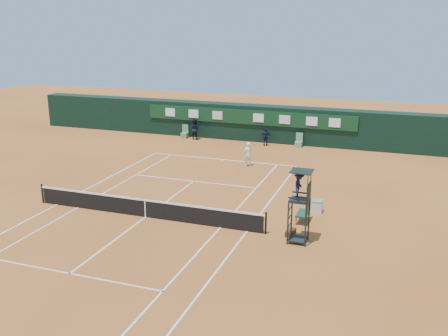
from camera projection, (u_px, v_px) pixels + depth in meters
The scene contains 14 objects.
ground at pixel (146, 217), 25.78m from camera, with size 90.00×90.00×0.00m, color #B16129.
court_lines at pixel (146, 217), 25.77m from camera, with size 11.05×23.85×0.01m.
tennis_net at pixel (145, 208), 25.63m from camera, with size 12.90×0.10×1.10m.
back_wall at pixel (250, 122), 42.31m from camera, with size 40.00×1.65×3.00m.
linesman_chair_left at pixel (185, 134), 43.26m from camera, with size 0.55×0.50×1.15m.
linesman_chair_right at pixel (299, 143), 40.07m from camera, with size 0.55×0.50×1.15m.
umpire_chair at pixel (300, 191), 22.18m from camera, with size 0.96×0.95×3.42m.
player_bench at pixel (305, 211), 25.00m from camera, with size 0.55×1.20×1.10m.
tennis_bag at pixel (291, 233), 23.55m from camera, with size 0.32×0.72×0.27m, color black.
cooler at pixel (317, 206), 26.40m from camera, with size 0.57×0.57×0.65m.
tennis_ball at pixel (234, 170), 33.72m from camera, with size 0.07×0.07×0.07m, color #DBEF37.
player at pixel (248, 154), 34.70m from camera, with size 0.62×0.41×1.70m, color white.
ball_kid_left at pixel (195, 129), 42.59m from camera, with size 0.86×0.67×1.77m, color black.
ball_kid_right at pixel (266, 137), 40.46m from camera, with size 0.85×0.35×1.45m, color black.
Camera 1 is at (11.82, -21.29, 9.70)m, focal length 40.00 mm.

